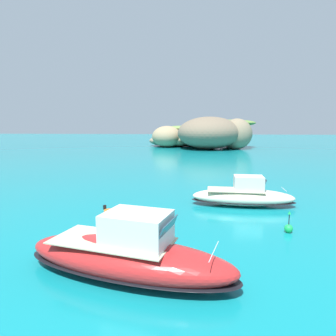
# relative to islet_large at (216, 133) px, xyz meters

# --- Properties ---
(ground_plane) EXTENTS (400.00, 400.00, 0.00)m
(ground_plane) POSITION_rel_islet_large_xyz_m (-8.63, -75.92, -4.55)
(ground_plane) COLOR #0F7F89
(islet_large) EXTENTS (26.83, 27.24, 9.34)m
(islet_large) POSITION_rel_islet_large_xyz_m (0.00, 0.00, 0.00)
(islet_large) COLOR #756651
(islet_large) RESTS_ON ground
(islet_small) EXTENTS (22.40, 21.05, 6.69)m
(islet_small) POSITION_rel_islet_large_xyz_m (-12.79, 7.57, -1.80)
(islet_small) COLOR #9E8966
(islet_small) RESTS_ON ground
(motorboat_red) EXTENTS (11.25, 5.63, 3.18)m
(motorboat_red) POSITION_rel_islet_large_xyz_m (-8.44, -77.23, -3.49)
(motorboat_red) COLOR red
(motorboat_red) RESTS_ON ground
(motorboat_cream) EXTENTS (9.21, 3.11, 2.68)m
(motorboat_cream) POSITION_rel_islet_large_xyz_m (-1.14, -63.86, -3.65)
(motorboat_cream) COLOR beige
(motorboat_cream) RESTS_ON ground
(dinghy_tender) EXTENTS (2.70, 2.52, 0.58)m
(dinghy_tender) POSITION_rel_islet_large_xyz_m (-11.78, -67.91, -4.32)
(dinghy_tender) COLOR orange
(dinghy_tender) RESTS_ON ground
(channel_buoy) EXTENTS (0.56, 0.56, 1.48)m
(channel_buoy) POSITION_rel_islet_large_xyz_m (0.89, -70.45, -4.21)
(channel_buoy) COLOR green
(channel_buoy) RESTS_ON ground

